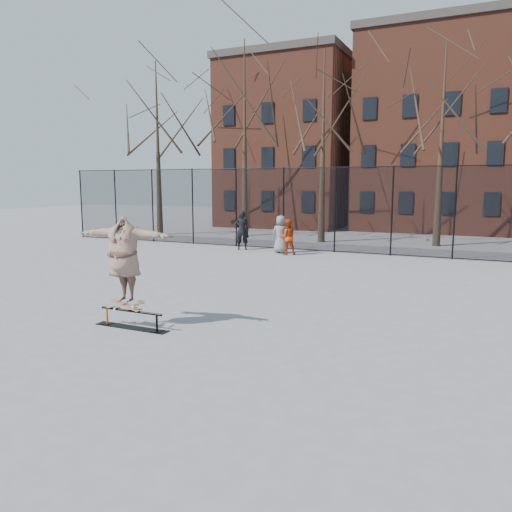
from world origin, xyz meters
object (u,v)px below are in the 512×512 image
at_px(skater, 124,263).
at_px(bystander_black, 242,230).
at_px(bystander_grey, 281,234).
at_px(bystander_red, 287,237).
at_px(skateboard, 126,307).
at_px(skate_rail, 131,321).

relative_size(skater, bystander_black, 1.23).
bearing_deg(skater, bystander_black, 99.07).
bearing_deg(bystander_black, skater, 80.45).
relative_size(bystander_grey, bystander_black, 0.92).
xyz_separation_m(skater, bystander_red, (-0.93, 12.32, -0.66)).
bearing_deg(bystander_black, bystander_red, 140.43).
bearing_deg(skateboard, skater, 0.00).
height_order(skate_rail, bystander_red, bystander_red).
bearing_deg(bystander_grey, bystander_black, -14.52).
bearing_deg(bystander_red, bystander_grey, -72.81).
xyz_separation_m(skate_rail, bystander_grey, (-1.56, 12.73, 0.72)).
relative_size(skateboard, bystander_grey, 0.48).
xyz_separation_m(skateboard, bystander_black, (-3.58, 13.01, 0.49)).
xyz_separation_m(bystander_grey, bystander_red, (0.49, -0.41, -0.07)).
bearing_deg(bystander_black, bystander_grey, 147.55).
xyz_separation_m(skateboard, bystander_red, (-0.93, 12.32, 0.35)).
relative_size(skate_rail, bystander_black, 0.99).
distance_m(skate_rail, bystander_black, 13.56).
bearing_deg(skateboard, bystander_black, 105.40).
relative_size(skate_rail, skateboard, 2.24).
xyz_separation_m(skate_rail, bystander_black, (-3.72, 13.01, 0.79)).
bearing_deg(bystander_red, bystander_black, -47.69).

